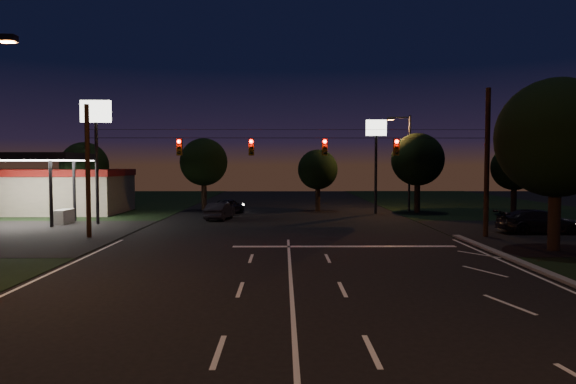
{
  "coord_description": "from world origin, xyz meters",
  "views": [
    {
      "loc": [
        -0.28,
        -15.82,
        4.37
      ],
      "look_at": [
        -0.04,
        10.32,
        3.0
      ],
      "focal_mm": 32.0,
      "sensor_mm": 36.0,
      "label": 1
    }
  ],
  "objects_px": {
    "tree_right_near": "(555,139)",
    "car_oncoming_b": "(220,211)",
    "car_oncoming_a": "(228,206)",
    "utility_pole_right": "(485,237)",
    "car_cross": "(539,222)"
  },
  "relations": [
    {
      "from": "tree_right_near",
      "to": "car_oncoming_a",
      "type": "relative_size",
      "value": 2.1
    },
    {
      "from": "tree_right_near",
      "to": "car_oncoming_b",
      "type": "xyz_separation_m",
      "value": [
        -18.91,
        15.08,
        -4.99
      ]
    },
    {
      "from": "car_oncoming_b",
      "to": "utility_pole_right",
      "type": "bearing_deg",
      "value": 159.11
    },
    {
      "from": "tree_right_near",
      "to": "car_oncoming_b",
      "type": "bearing_deg",
      "value": 141.42
    },
    {
      "from": "car_oncoming_a",
      "to": "car_cross",
      "type": "distance_m",
      "value": 25.07
    },
    {
      "from": "tree_right_near",
      "to": "car_oncoming_b",
      "type": "height_order",
      "value": "tree_right_near"
    },
    {
      "from": "utility_pole_right",
      "to": "tree_right_near",
      "type": "xyz_separation_m",
      "value": [
        1.53,
        -4.83,
        5.68
      ]
    },
    {
      "from": "car_oncoming_a",
      "to": "car_oncoming_b",
      "type": "height_order",
      "value": "car_oncoming_a"
    },
    {
      "from": "utility_pole_right",
      "to": "tree_right_near",
      "type": "height_order",
      "value": "tree_right_near"
    },
    {
      "from": "tree_right_near",
      "to": "car_cross",
      "type": "distance_m",
      "value": 8.46
    },
    {
      "from": "car_oncoming_a",
      "to": "utility_pole_right",
      "type": "bearing_deg",
      "value": 156.89
    },
    {
      "from": "car_oncoming_a",
      "to": "car_oncoming_b",
      "type": "xyz_separation_m",
      "value": [
        -0.19,
        -4.62,
        -0.03
      ]
    },
    {
      "from": "utility_pole_right",
      "to": "car_cross",
      "type": "relative_size",
      "value": 1.71
    },
    {
      "from": "utility_pole_right",
      "to": "car_oncoming_a",
      "type": "distance_m",
      "value": 22.75
    },
    {
      "from": "utility_pole_right",
      "to": "car_oncoming_b",
      "type": "bearing_deg",
      "value": 149.48
    }
  ]
}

